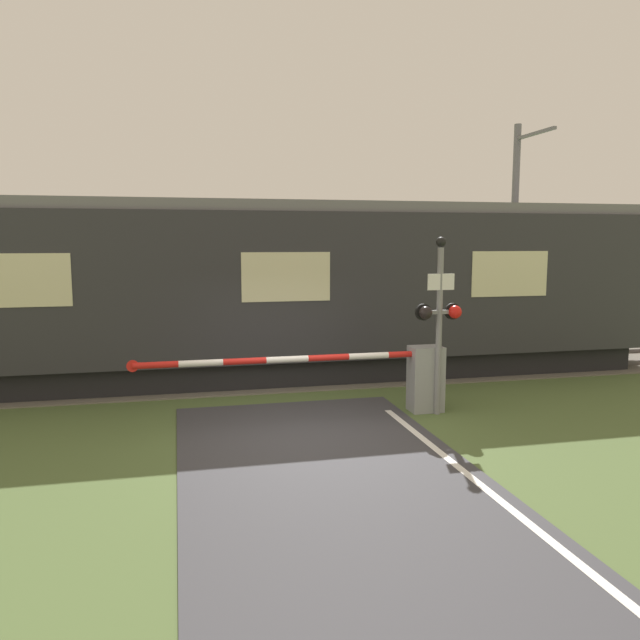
# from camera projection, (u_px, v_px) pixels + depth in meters

# --- Properties ---
(ground_plane) EXTENTS (80.00, 80.00, 0.00)m
(ground_plane) POSITION_uv_depth(u_px,v_px,m) (304.00, 434.00, 10.23)
(ground_plane) COLOR #4C6033
(track_bed) EXTENTS (36.00, 3.20, 0.13)m
(track_bed) POSITION_uv_depth(u_px,v_px,m) (266.00, 376.00, 14.47)
(track_bed) COLOR #666056
(track_bed) RESTS_ON ground_plane
(train) EXTENTS (18.46, 2.93, 4.00)m
(train) POSITION_uv_depth(u_px,v_px,m) (275.00, 289.00, 14.26)
(train) COLOR black
(train) RESTS_ON ground_plane
(crossing_barrier) EXTENTS (5.62, 0.44, 1.22)m
(crossing_barrier) POSITION_uv_depth(u_px,v_px,m) (404.00, 375.00, 11.46)
(crossing_barrier) COLOR gray
(crossing_barrier) RESTS_ON ground_plane
(signal_post) EXTENTS (0.87, 0.26, 3.23)m
(signal_post) POSITION_uv_depth(u_px,v_px,m) (439.00, 315.00, 11.20)
(signal_post) COLOR gray
(signal_post) RESTS_ON ground_plane
(catenary_pole) EXTENTS (0.20, 1.90, 6.41)m
(catenary_pole) POSITION_uv_depth(u_px,v_px,m) (515.00, 234.00, 17.85)
(catenary_pole) COLOR slate
(catenary_pole) RESTS_ON ground_plane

